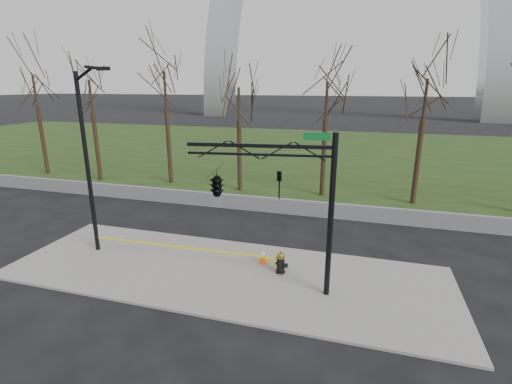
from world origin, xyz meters
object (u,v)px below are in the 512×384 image
(fire_hydrant, at_px, (281,263))
(traffic_signal_mast, at_px, (238,184))
(traffic_cone, at_px, (263,256))
(street_light, at_px, (88,152))

(fire_hydrant, distance_m, traffic_signal_mast, 4.12)
(traffic_cone, height_order, street_light, street_light)
(fire_hydrant, bearing_deg, traffic_cone, 167.32)
(traffic_cone, xyz_separation_m, street_light, (-7.50, -0.95, 4.29))
(fire_hydrant, xyz_separation_m, traffic_cone, (-0.94, 0.65, -0.13))
(traffic_cone, distance_m, street_light, 8.69)
(street_light, distance_m, traffic_signal_mast, 7.31)
(fire_hydrant, bearing_deg, street_light, -156.08)
(street_light, bearing_deg, traffic_signal_mast, 10.20)
(traffic_cone, height_order, traffic_signal_mast, traffic_signal_mast)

